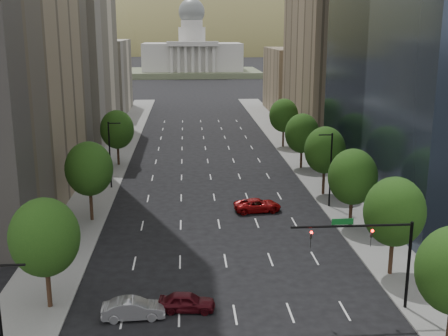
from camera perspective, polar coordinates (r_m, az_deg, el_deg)
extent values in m
cube|color=slate|center=(71.68, -13.50, -3.11)|extent=(6.00, 200.00, 0.15)
cube|color=slate|center=(73.15, 11.21, -2.64)|extent=(6.00, 200.00, 0.15)
cube|color=beige|center=(112.70, -15.34, 11.91)|extent=(14.00, 30.00, 35.00)
cube|color=beige|center=(145.66, -12.63, 9.08)|extent=(14.00, 26.00, 18.00)
cube|color=#8C7759|center=(111.42, 11.02, 10.84)|extent=(14.00, 30.00, 30.00)
cube|color=#8C7759|center=(143.98, 7.53, 8.84)|extent=(14.00, 26.00, 16.00)
cylinder|color=#382316|center=(50.53, 16.71, -8.34)|extent=(0.36, 0.36, 4.00)
ellipsoid|color=#14380F|center=(49.26, 17.02, -4.29)|extent=(5.20, 5.20, 5.98)
cylinder|color=#382316|center=(61.20, 12.82, -4.20)|extent=(0.36, 0.36, 3.90)
ellipsoid|color=#14380F|center=(60.17, 13.01, -0.88)|extent=(5.20, 5.20, 5.98)
cylinder|color=#382316|center=(72.24, 10.14, -1.17)|extent=(0.36, 0.36, 4.10)
ellipsoid|color=#14380F|center=(71.34, 10.27, 1.82)|extent=(5.20, 5.20, 5.98)
cylinder|color=#382316|center=(85.51, 7.90, 1.18)|extent=(0.36, 0.36, 3.80)
ellipsoid|color=#14380F|center=(84.80, 7.98, 3.53)|extent=(5.20, 5.20, 5.98)
cylinder|color=#382316|center=(100.87, 6.06, 3.26)|extent=(0.36, 0.36, 4.00)
ellipsoid|color=#14380F|center=(100.24, 6.12, 5.37)|extent=(5.20, 5.20, 5.98)
cylinder|color=#382316|center=(45.04, -17.50, -11.23)|extent=(0.36, 0.36, 4.00)
ellipsoid|color=#14380F|center=(43.61, -17.86, -6.75)|extent=(5.20, 5.20, 5.98)
cylinder|color=#382316|center=(63.31, -13.42, -3.49)|extent=(0.36, 0.36, 4.15)
ellipsoid|color=#14380F|center=(62.28, -13.62, -0.07)|extent=(5.20, 5.20, 5.98)
cylinder|color=#382316|center=(88.24, -10.76, 1.51)|extent=(0.36, 0.36, 3.95)
ellipsoid|color=#14380F|center=(87.53, -10.87, 3.89)|extent=(5.20, 5.20, 5.98)
cylinder|color=black|center=(66.82, 10.84, -0.27)|extent=(0.20, 0.20, 9.00)
cylinder|color=black|center=(65.71, 10.33, 3.35)|extent=(1.60, 0.14, 0.14)
cylinder|color=black|center=(31.44, -21.06, -9.25)|extent=(1.60, 0.14, 0.14)
cylinder|color=black|center=(75.04, -11.58, 1.26)|extent=(0.20, 0.20, 9.00)
cylinder|color=black|center=(74.13, -11.13, 4.51)|extent=(1.60, 0.14, 0.14)
cylinder|color=black|center=(44.48, 18.33, -9.51)|extent=(0.24, 0.24, 7.00)
cylinder|color=black|center=(41.81, 12.92, -5.79)|extent=(9.00, 0.18, 0.18)
imported|color=black|center=(42.45, 14.83, -6.39)|extent=(0.18, 0.22, 1.10)
imported|color=black|center=(41.24, 8.86, -6.69)|extent=(0.18, 0.22, 1.10)
sphere|color=#FF0C07|center=(42.22, 14.93, -6.22)|extent=(0.20, 0.20, 0.20)
sphere|color=#FF0C07|center=(41.01, 8.93, -6.51)|extent=(0.20, 0.20, 0.20)
cube|color=#0C591E|center=(41.50, 12.02, -5.38)|extent=(1.60, 0.06, 0.45)
cube|color=#596647|center=(258.33, -3.24, 9.69)|extent=(60.00, 40.00, 2.50)
cube|color=silver|center=(257.89, -3.26, 11.29)|extent=(44.00, 26.00, 12.00)
cube|color=silver|center=(243.68, -3.24, 12.55)|extent=(22.00, 4.00, 2.00)
cylinder|color=silver|center=(257.61, -3.29, 13.40)|extent=(12.00, 12.00, 7.00)
cylinder|color=silver|center=(257.61, -3.31, 14.52)|extent=(9.60, 9.60, 3.00)
sphere|color=slate|center=(257.70, -3.33, 15.65)|extent=(11.60, 11.60, 11.60)
ellipsoid|color=olive|center=(586.26, -17.60, 8.10)|extent=(380.00, 342.00, 190.00)
ellipsoid|color=olive|center=(612.35, 0.12, 8.15)|extent=(440.00, 396.00, 240.00)
ellipsoid|color=olive|center=(684.11, 14.40, 8.93)|extent=(360.00, 324.00, 200.00)
imported|color=#430B12|center=(43.34, -3.81, -13.48)|extent=(4.40, 2.09, 1.45)
imported|color=gray|center=(42.74, -9.24, -14.01)|extent=(4.70, 1.86, 1.52)
imported|color=maroon|center=(65.25, 3.45, -3.81)|extent=(5.75, 3.19, 1.52)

